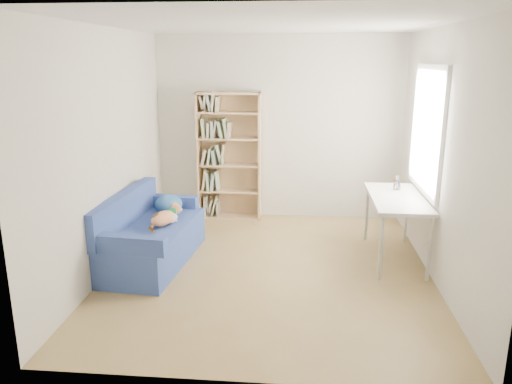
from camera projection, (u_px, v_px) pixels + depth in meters
ground at (269, 270)px, 5.54m from camera, size 4.00×4.00×0.00m
room_shell at (280, 122)px, 5.14m from camera, size 3.54×4.04×2.62m
sofa at (150, 236)px, 5.70m from camera, size 0.92×1.70×0.81m
bookshelf at (229, 161)px, 7.15m from camera, size 0.91×0.28×1.82m
desk at (397, 202)px, 5.69m from camera, size 0.60×1.30×0.75m
pen_cup at (397, 184)px, 5.97m from camera, size 0.09×0.09×0.17m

